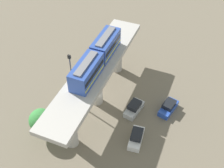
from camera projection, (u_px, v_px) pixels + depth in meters
ground_plane at (97, 102)px, 48.58m from camera, size 120.00×120.00×0.00m
viaduct at (96, 77)px, 44.49m from camera, size 5.20×28.00×7.79m
train at (97, 58)px, 42.43m from camera, size 2.64×13.55×3.24m
parked_car_white at (136, 137)px, 42.36m from camera, size 2.23×4.37×1.76m
parked_car_blue at (168, 107)px, 46.66m from camera, size 2.72×4.50×1.76m
parked_car_silver at (134, 108)px, 46.54m from camera, size 2.50×4.45×1.76m
tree_near_viaduct at (41, 120)px, 41.45m from camera, size 3.63×3.63×5.13m
signal_post at (72, 78)px, 44.39m from camera, size 0.44×0.28×10.39m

